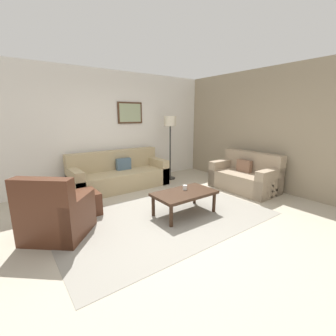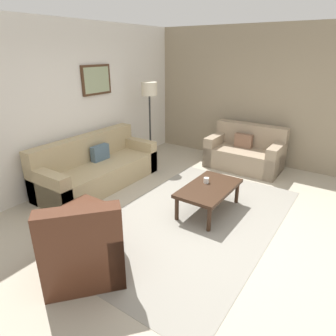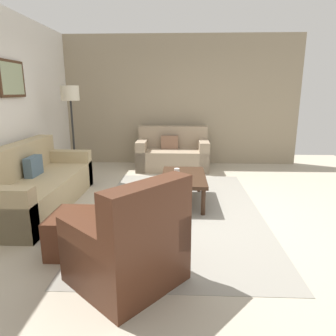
% 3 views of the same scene
% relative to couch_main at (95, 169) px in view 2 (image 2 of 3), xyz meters
% --- Properties ---
extents(ground_plane, '(8.00, 8.00, 0.00)m').
position_rel_couch_main_xyz_m(ground_plane, '(-0.09, -2.10, -0.30)').
color(ground_plane, '#B2A893').
extents(rear_partition, '(6.00, 0.12, 2.80)m').
position_rel_couch_main_xyz_m(rear_partition, '(-0.09, 0.50, 1.10)').
color(rear_partition, silver).
rests_on(rear_partition, ground_plane).
extents(stone_feature_panel, '(0.12, 5.20, 2.80)m').
position_rel_couch_main_xyz_m(stone_feature_panel, '(2.91, -2.10, 1.10)').
color(stone_feature_panel, gray).
rests_on(stone_feature_panel, ground_plane).
extents(area_rug, '(3.59, 2.20, 0.01)m').
position_rel_couch_main_xyz_m(area_rug, '(-0.09, -2.10, -0.29)').
color(area_rug, gray).
rests_on(area_rug, ground_plane).
extents(couch_main, '(2.29, 0.90, 0.88)m').
position_rel_couch_main_xyz_m(couch_main, '(0.00, 0.00, 0.00)').
color(couch_main, tan).
rests_on(couch_main, ground_plane).
extents(couch_loveseat, '(0.85, 1.48, 0.88)m').
position_rel_couch_main_xyz_m(couch_loveseat, '(2.38, -1.95, 0.00)').
color(couch_loveseat, gray).
rests_on(couch_loveseat, ground_plane).
extents(armchair_leather, '(1.13, 1.13, 0.95)m').
position_rel_couch_main_xyz_m(armchair_leather, '(-1.74, -1.71, 0.01)').
color(armchair_leather, '#4C2819').
rests_on(armchair_leather, ground_plane).
extents(ottoman, '(0.56, 0.56, 0.40)m').
position_rel_couch_main_xyz_m(ottoman, '(-1.20, -1.08, -0.10)').
color(ottoman, '#4C2819').
rests_on(ottoman, ground_plane).
extents(coffee_table, '(1.10, 0.64, 0.41)m').
position_rel_couch_main_xyz_m(coffee_table, '(0.28, -2.16, 0.06)').
color(coffee_table, '#382316').
rests_on(coffee_table, ground_plane).
extents(cup, '(0.08, 0.08, 0.08)m').
position_rel_couch_main_xyz_m(cup, '(0.37, -2.06, 0.15)').
color(cup, white).
rests_on(cup, coffee_table).
extents(lamp_standing, '(0.32, 0.32, 1.71)m').
position_rel_couch_main_xyz_m(lamp_standing, '(1.48, -0.13, 1.11)').
color(lamp_standing, black).
rests_on(lamp_standing, ground_plane).
extents(framed_artwork, '(0.68, 0.04, 0.54)m').
position_rel_couch_main_xyz_m(framed_artwork, '(0.59, 0.41, 1.49)').
color(framed_artwork, '#472D1C').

